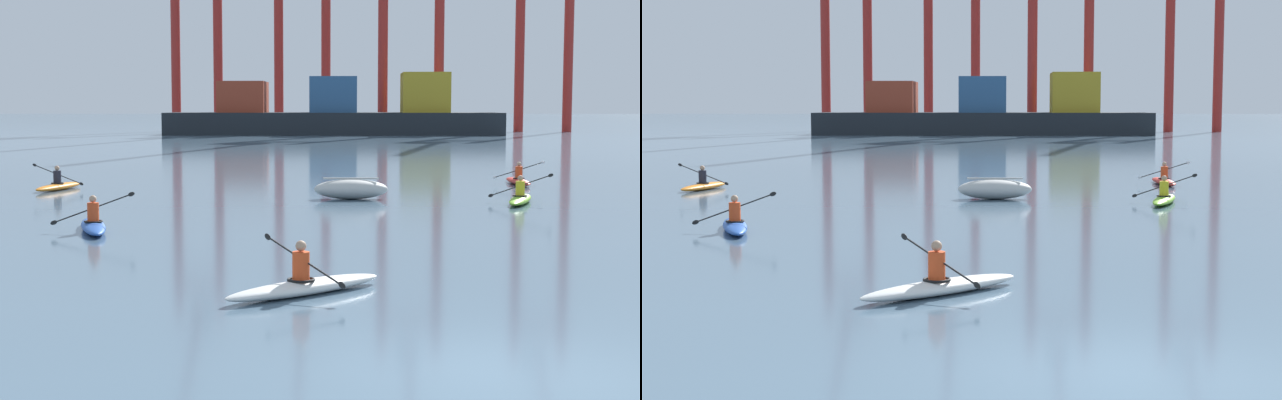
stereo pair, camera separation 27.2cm
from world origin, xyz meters
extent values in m
plane|color=slate|center=(0.00, 0.00, 0.00)|extent=(800.00, 800.00, 0.00)
cube|color=#1E2328|center=(-3.98, 99.99, 1.26)|extent=(38.04, 9.88, 2.52)
cube|color=#993823|center=(-14.44, 99.99, 4.30)|extent=(5.33, 6.92, 3.56)
cube|color=#2D5684|center=(-3.98, 99.99, 4.56)|extent=(5.33, 6.92, 4.07)
cube|color=#B29323|center=(6.48, 99.99, 4.79)|extent=(5.33, 6.92, 4.53)
cylinder|color=maroon|center=(-24.80, 114.12, 12.01)|extent=(1.20, 1.20, 24.03)
cylinder|color=maroon|center=(-19.29, 114.12, 12.01)|extent=(1.20, 1.20, 24.03)
cylinder|color=maroon|center=(-11.36, 113.72, 11.22)|extent=(1.20, 1.20, 22.44)
cylinder|color=maroon|center=(-5.27, 113.72, 11.22)|extent=(1.20, 1.20, 22.44)
cylinder|color=maroon|center=(1.84, 106.76, 13.76)|extent=(1.20, 1.20, 27.52)
cylinder|color=maroon|center=(8.64, 106.76, 13.76)|extent=(1.20, 1.20, 27.52)
cylinder|color=maroon|center=(19.29, 112.45, 14.82)|extent=(1.20, 1.20, 29.63)
cylinder|color=maroon|center=(25.42, 112.45, 14.82)|extent=(1.20, 1.20, 29.63)
ellipsoid|color=beige|center=(-1.80, 22.09, 0.35)|extent=(2.63, 1.18, 0.70)
cube|color=beige|center=(-1.80, 22.09, 0.73)|extent=(1.95, 0.12, 0.06)
ellipsoid|color=#7ABC2D|center=(3.89, 20.75, 0.13)|extent=(1.56, 3.43, 0.26)
torus|color=black|center=(3.86, 20.66, 0.27)|extent=(0.61, 0.61, 0.05)
cylinder|color=gold|center=(3.86, 20.66, 0.51)|extent=(0.30, 0.30, 0.50)
sphere|color=tan|center=(3.86, 20.66, 0.86)|extent=(0.19, 0.19, 0.19)
cylinder|color=black|center=(3.88, 20.71, 0.61)|extent=(1.90, 0.61, 0.76)
ellipsoid|color=black|center=(2.94, 20.99, 0.24)|extent=(0.21, 0.10, 0.17)
ellipsoid|color=black|center=(4.82, 20.42, 0.98)|extent=(0.21, 0.10, 0.17)
ellipsoid|color=orange|center=(-13.22, 25.47, 0.13)|extent=(1.26, 3.45, 0.26)
torus|color=black|center=(-13.24, 25.37, 0.27)|extent=(0.58, 0.58, 0.05)
cylinder|color=#23232D|center=(-13.24, 25.37, 0.51)|extent=(0.30, 0.30, 0.50)
sphere|color=tan|center=(-13.24, 25.37, 0.86)|extent=(0.19, 0.19, 0.19)
cylinder|color=black|center=(-13.23, 25.42, 0.61)|extent=(1.96, 0.43, 0.74)
ellipsoid|color=black|center=(-14.20, 25.61, 0.96)|extent=(0.21, 0.08, 0.16)
ellipsoid|color=black|center=(-12.26, 25.22, 0.26)|extent=(0.21, 0.08, 0.16)
ellipsoid|color=silver|center=(-2.55, 4.76, 0.13)|extent=(2.91, 2.74, 0.26)
torus|color=black|center=(-2.62, 4.70, 0.27)|extent=(0.69, 0.69, 0.05)
cylinder|color=#DB471E|center=(-2.62, 4.70, 0.51)|extent=(0.30, 0.30, 0.50)
sphere|color=tan|center=(-2.62, 4.70, 0.86)|extent=(0.19, 0.19, 0.19)
cylinder|color=black|center=(-2.59, 4.73, 0.61)|extent=(1.39, 1.51, 0.63)
ellipsoid|color=black|center=(-3.27, 5.47, 0.91)|extent=(0.17, 0.18, 0.16)
ellipsoid|color=black|center=(-1.91, 3.99, 0.31)|extent=(0.17, 0.18, 0.16)
ellipsoid|color=red|center=(5.17, 28.73, 0.13)|extent=(0.85, 3.43, 0.26)
torus|color=black|center=(5.17, 28.63, 0.27)|extent=(0.52, 0.52, 0.05)
cylinder|color=#DB471E|center=(5.17, 28.63, 0.51)|extent=(0.30, 0.30, 0.50)
sphere|color=tan|center=(5.17, 28.63, 0.86)|extent=(0.19, 0.19, 0.19)
cylinder|color=black|center=(5.17, 28.68, 0.61)|extent=(2.01, 0.18, 0.65)
ellipsoid|color=silver|center=(4.17, 28.61, 0.30)|extent=(0.21, 0.05, 0.16)
ellipsoid|color=silver|center=(6.17, 28.76, 0.92)|extent=(0.21, 0.05, 0.16)
ellipsoid|color=#2856B2|center=(-8.52, 13.07, 0.13)|extent=(1.64, 3.42, 0.26)
torus|color=black|center=(-8.48, 12.98, 0.27)|extent=(0.62, 0.62, 0.05)
cylinder|color=#DB471E|center=(-8.48, 12.98, 0.51)|extent=(0.30, 0.30, 0.50)
sphere|color=tan|center=(-8.48, 12.98, 0.86)|extent=(0.19, 0.19, 0.19)
cylinder|color=black|center=(-8.50, 13.03, 0.61)|extent=(1.90, 0.66, 0.72)
ellipsoid|color=black|center=(-9.44, 12.71, 0.27)|extent=(0.21, 0.10, 0.16)
ellipsoid|color=black|center=(-7.56, 13.34, 0.95)|extent=(0.21, 0.10, 0.16)
camera|label=1|loc=(-1.73, -11.77, 3.26)|focal=54.31mm
camera|label=2|loc=(-1.46, -11.76, 3.26)|focal=54.31mm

